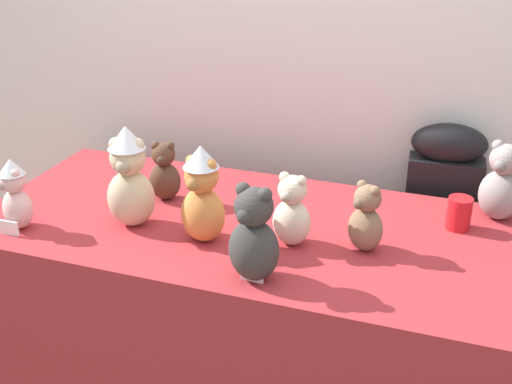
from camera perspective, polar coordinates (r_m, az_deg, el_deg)
The scene contains 14 objects.
wall_back at distance 2.65m, azimuth 5.02°, elevation 14.63°, with size 7.00×0.08×2.60m, color silver.
display_table at distance 2.40m, azimuth -0.00°, elevation -10.65°, with size 1.89×0.85×0.74m, color maroon.
instrument_case at distance 2.72m, azimuth 15.45°, elevation -3.99°, with size 0.29×0.14×0.98m.
teddy_bear_charcoal at distance 1.85m, azimuth -0.20°, elevation -3.89°, with size 0.17×0.16×0.30m.
teddy_bear_sand at distance 2.18m, azimuth -10.96°, elevation 1.21°, with size 0.18×0.17×0.35m.
teddy_bear_cocoa at distance 2.37m, azimuth -7.97°, elevation 1.67°, with size 0.14×0.12×0.22m.
teddy_bear_ginger at distance 2.05m, azimuth -4.72°, elevation -0.29°, with size 0.16×0.15×0.32m.
teddy_bear_blush at distance 2.28m, azimuth -20.21°, elevation -0.22°, with size 0.14×0.14×0.25m.
teddy_bear_mocha at distance 2.04m, azimuth 9.54°, elevation -2.35°, with size 0.15×0.15×0.23m.
teddy_bear_ash at distance 2.34m, azimuth 20.57°, elevation 0.68°, with size 0.17×0.16×0.28m.
teddy_bear_cream at distance 2.04m, azimuth 3.13°, elevation -1.75°, with size 0.14×0.13×0.24m.
party_cup_red at distance 2.26m, azimuth 17.25°, elevation -1.77°, with size 0.08×0.08×0.11m, color red.
name_card_front_left at distance 2.28m, azimuth -20.71°, elevation -2.94°, with size 0.07×0.01×0.05m, color white.
name_card_front_middle at distance 1.89m, azimuth -0.36°, elevation -7.10°, with size 0.07×0.01×0.05m, color white.
Camera 1 is at (0.65, -1.60, 1.76)m, focal length 45.97 mm.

